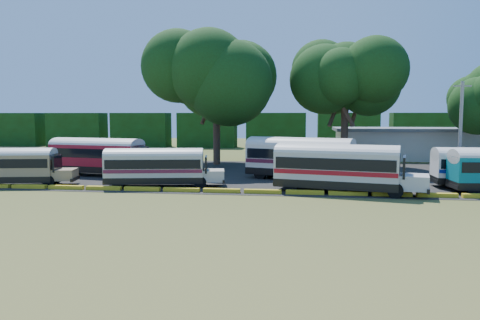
# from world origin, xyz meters

# --- Properties ---
(ground) EXTENTS (160.00, 160.00, 0.00)m
(ground) POSITION_xyz_m (0.00, 0.00, 0.00)
(ground) COLOR #324416
(ground) RESTS_ON ground
(asphalt_strip) EXTENTS (64.00, 24.00, 0.02)m
(asphalt_strip) POSITION_xyz_m (1.00, 12.00, 0.01)
(asphalt_strip) COLOR black
(asphalt_strip) RESTS_ON ground
(curb) EXTENTS (53.70, 0.45, 0.30)m
(curb) POSITION_xyz_m (-0.00, 1.00, 0.15)
(curb) COLOR gold
(curb) RESTS_ON ground
(terminal_building) EXTENTS (19.00, 9.00, 4.00)m
(terminal_building) POSITION_xyz_m (18.00, 30.00, 2.03)
(terminal_building) COLOR beige
(terminal_building) RESTS_ON ground
(treeline_backdrop) EXTENTS (130.00, 4.00, 6.00)m
(treeline_backdrop) POSITION_xyz_m (0.00, 48.00, 3.00)
(treeline_backdrop) COLOR black
(treeline_backdrop) RESTS_ON ground
(bus_beige) EXTENTS (9.50, 4.11, 3.04)m
(bus_beige) POSITION_xyz_m (-18.94, 2.17, 1.74)
(bus_beige) COLOR black
(bus_beige) RESTS_ON ground
(bus_red) EXTENTS (11.01, 4.56, 3.52)m
(bus_red) POSITION_xyz_m (-14.36, 8.93, 2.02)
(bus_red) COLOR black
(bus_red) RESTS_ON ground
(bus_cream_west) EXTENTS (9.56, 3.93, 3.06)m
(bus_cream_west) POSITION_xyz_m (-6.99, 3.15, 1.73)
(bus_cream_west) COLOR black
(bus_cream_west) RESTS_ON ground
(bus_cream_east) EXTENTS (11.58, 6.12, 3.71)m
(bus_cream_east) POSITION_xyz_m (4.34, 8.59, 2.10)
(bus_cream_east) COLOR black
(bus_cream_east) RESTS_ON ground
(bus_white_red) EXTENTS (11.07, 4.97, 3.54)m
(bus_white_red) POSITION_xyz_m (6.99, 2.19, 2.00)
(bus_white_red) COLOR black
(bus_white_red) RESTS_ON ground
(tree_west) EXTENTS (11.87, 11.87, 14.69)m
(tree_west) POSITION_xyz_m (-5.33, 20.19, 10.31)
(tree_west) COLOR #34231A
(tree_west) RESTS_ON ground
(tree_center) EXTENTS (10.12, 10.12, 13.56)m
(tree_center) POSITION_xyz_m (8.96, 20.55, 9.80)
(tree_center) COLOR #34231A
(tree_center) RESTS_ON ground
(utility_pole) EXTENTS (1.60, 0.30, 8.70)m
(utility_pole) POSITION_xyz_m (18.69, 12.95, 4.46)
(utility_pole) COLOR gray
(utility_pole) RESTS_ON ground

